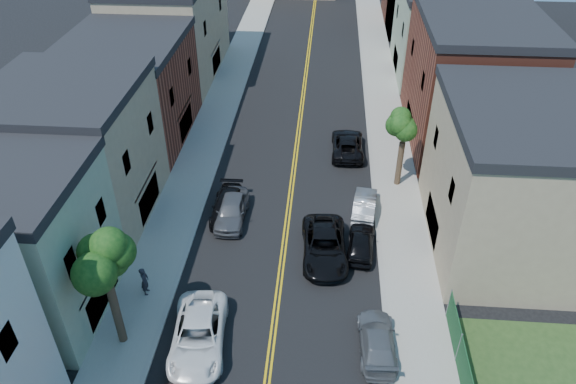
% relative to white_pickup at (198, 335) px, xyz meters
% --- Properties ---
extents(sidewalk_left, '(3.20, 100.00, 0.15)m').
position_rel_white_pickup_xyz_m(sidewalk_left, '(-4.10, 25.95, -0.75)').
color(sidewalk_left, gray).
rests_on(sidewalk_left, ground).
extents(sidewalk_right, '(3.20, 100.00, 0.15)m').
position_rel_white_pickup_xyz_m(sidewalk_right, '(11.70, 25.95, -0.75)').
color(sidewalk_right, gray).
rests_on(sidewalk_right, ground).
extents(curb_left, '(0.30, 100.00, 0.15)m').
position_rel_white_pickup_xyz_m(curb_left, '(-2.35, 25.95, -0.75)').
color(curb_left, gray).
rests_on(curb_left, ground).
extents(curb_right, '(0.30, 100.00, 0.15)m').
position_rel_white_pickup_xyz_m(curb_right, '(9.95, 25.95, -0.75)').
color(curb_right, gray).
rests_on(curb_right, ground).
extents(bldg_left_palegrn, '(9.00, 8.00, 8.50)m').
position_rel_white_pickup_xyz_m(bldg_left_palegrn, '(-10.20, 1.95, 3.43)').
color(bldg_left_palegrn, gray).
rests_on(bldg_left_palegrn, ground).
extents(bldg_left_tan_near, '(9.00, 10.00, 9.00)m').
position_rel_white_pickup_xyz_m(bldg_left_tan_near, '(-10.20, 10.95, 3.68)').
color(bldg_left_tan_near, '#998466').
rests_on(bldg_left_tan_near, ground).
extents(bldg_left_brick, '(9.00, 12.00, 8.00)m').
position_rel_white_pickup_xyz_m(bldg_left_brick, '(-10.20, 21.95, 3.18)').
color(bldg_left_brick, brown).
rests_on(bldg_left_brick, ground).
extents(bldg_left_tan_far, '(9.00, 16.00, 9.50)m').
position_rel_white_pickup_xyz_m(bldg_left_tan_far, '(-10.20, 35.95, 3.93)').
color(bldg_left_tan_far, '#998466').
rests_on(bldg_left_tan_far, ground).
extents(bldg_right_tan, '(9.00, 12.00, 9.00)m').
position_rel_white_pickup_xyz_m(bldg_right_tan, '(17.80, 9.95, 3.68)').
color(bldg_right_tan, '#998466').
rests_on(bldg_right_tan, ground).
extents(bldg_right_brick, '(9.00, 14.00, 10.00)m').
position_rel_white_pickup_xyz_m(bldg_right_brick, '(17.80, 23.95, 4.18)').
color(bldg_right_brick, brown).
rests_on(bldg_right_brick, ground).
extents(bldg_right_palegrn, '(9.00, 12.00, 8.50)m').
position_rel_white_pickup_xyz_m(bldg_right_palegrn, '(17.80, 37.95, 3.43)').
color(bldg_right_palegrn, gray).
rests_on(bldg_right_palegrn, ground).
extents(tree_left_mid, '(5.20, 5.20, 9.29)m').
position_rel_white_pickup_xyz_m(tree_left_mid, '(-4.08, -0.04, 5.76)').
color(tree_left_mid, '#35221A').
rests_on(tree_left_mid, sidewalk_left).
extents(tree_right_far, '(4.40, 4.40, 8.03)m').
position_rel_white_pickup_xyz_m(tree_right_far, '(11.72, 15.95, 4.94)').
color(tree_right_far, '#35221A').
rests_on(tree_right_far, sidewalk_right).
extents(white_pickup, '(3.28, 6.14, 1.64)m').
position_rel_white_pickup_xyz_m(white_pickup, '(0.00, 0.00, 0.00)').
color(white_pickup, white).
rests_on(white_pickup, ground).
extents(grey_car_left, '(1.99, 4.84, 1.64)m').
position_rel_white_pickup_xyz_m(grey_car_left, '(0.00, 10.80, 0.00)').
color(grey_car_left, '#4E5055').
rests_on(grey_car_left, ground).
extents(black_car_left, '(2.04, 4.87, 1.40)m').
position_rel_white_pickup_xyz_m(black_car_left, '(-0.42, 11.40, -0.12)').
color(black_car_left, black).
rests_on(black_car_left, ground).
extents(grey_car_right, '(2.03, 4.70, 1.35)m').
position_rel_white_pickup_xyz_m(grey_car_right, '(9.30, 0.46, -0.15)').
color(grey_car_right, '#5B5F63').
rests_on(grey_car_right, ground).
extents(black_car_right, '(2.04, 4.27, 1.41)m').
position_rel_white_pickup_xyz_m(black_car_right, '(8.73, 8.21, -0.12)').
color(black_car_right, black).
rests_on(black_car_right, ground).
extents(silver_car_right, '(1.99, 4.43, 1.41)m').
position_rel_white_pickup_xyz_m(silver_car_right, '(9.10, 12.22, -0.11)').
color(silver_car_right, '#B8BBC1').
rests_on(silver_car_right, ground).
extents(dark_car_right_far, '(2.55, 5.46, 1.51)m').
position_rel_white_pickup_xyz_m(dark_car_right_far, '(8.01, 20.43, -0.06)').
color(dark_car_right_far, black).
rests_on(dark_car_right_far, ground).
extents(black_suv_lane, '(3.12, 6.12, 1.65)m').
position_rel_white_pickup_xyz_m(black_suv_lane, '(6.41, 7.55, 0.01)').
color(black_suv_lane, black).
rests_on(black_suv_lane, ground).
extents(pedestrian_left, '(0.51, 0.72, 1.86)m').
position_rel_white_pickup_xyz_m(pedestrian_left, '(-3.83, 3.39, 0.26)').
color(pedestrian_left, '#24232A').
rests_on(pedestrian_left, sidewalk_left).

